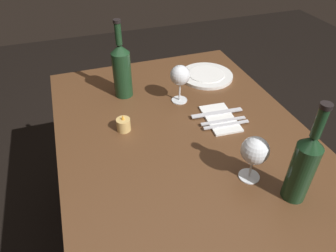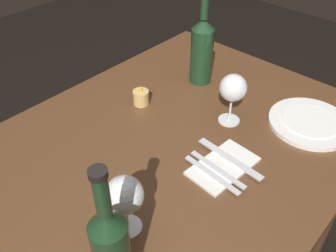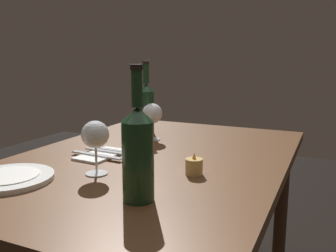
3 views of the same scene
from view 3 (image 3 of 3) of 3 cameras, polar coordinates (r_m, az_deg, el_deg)
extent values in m
cube|color=#56351E|center=(1.28, -2.41, -5.52)|extent=(1.30, 0.90, 0.04)
cylinder|color=#412816|center=(2.06, -4.47, -9.99)|extent=(0.06, 0.06, 0.70)
cylinder|color=#412816|center=(1.84, 17.32, -13.10)|extent=(0.06, 0.06, 0.70)
cylinder|color=white|center=(1.11, -11.17, -7.35)|extent=(0.07, 0.07, 0.00)
cylinder|color=white|center=(1.09, -11.25, -5.16)|extent=(0.01, 0.01, 0.08)
sphere|color=white|center=(1.08, -11.40, -1.31)|extent=(0.08, 0.08, 0.08)
cylinder|color=#42070F|center=(1.08, -11.39, -1.51)|extent=(0.06, 0.06, 0.02)
cylinder|color=white|center=(1.53, -2.47, -2.08)|extent=(0.07, 0.07, 0.00)
cylinder|color=white|center=(1.52, -2.48, -0.66)|extent=(0.01, 0.01, 0.07)
sphere|color=white|center=(1.51, -2.50, 1.99)|extent=(0.08, 0.08, 0.08)
cylinder|color=#42070F|center=(1.51, -2.50, 1.79)|extent=(0.07, 0.07, 0.02)
cylinder|color=#19381E|center=(1.64, -3.41, 2.14)|extent=(0.07, 0.07, 0.19)
cone|color=#19381E|center=(1.62, -3.46, 6.08)|extent=(0.07, 0.07, 0.03)
cylinder|color=#19381E|center=(1.62, -3.48, 8.23)|extent=(0.03, 0.03, 0.09)
cylinder|color=black|center=(1.62, -3.50, 9.98)|extent=(0.03, 0.03, 0.01)
cylinder|color=#19381E|center=(0.87, -4.74, -5.63)|extent=(0.08, 0.08, 0.19)
cone|color=#19381E|center=(0.85, -4.86, 1.85)|extent=(0.08, 0.08, 0.03)
cylinder|color=#19381E|center=(0.84, -4.93, 5.92)|extent=(0.03, 0.03, 0.09)
cylinder|color=black|center=(0.84, -4.98, 9.26)|extent=(0.03, 0.03, 0.01)
cylinder|color=#DBB266|center=(1.08, 4.12, -6.40)|extent=(0.05, 0.05, 0.05)
cylinder|color=white|center=(1.08, 4.12, -6.71)|extent=(0.04, 0.04, 0.03)
cone|color=#F99E2D|center=(1.07, 4.15, -4.67)|extent=(0.01, 0.01, 0.02)
cylinder|color=white|center=(1.13, -23.79, -7.53)|extent=(0.25, 0.25, 0.01)
cylinder|color=white|center=(1.12, -23.82, -7.11)|extent=(0.17, 0.17, 0.00)
cube|color=white|center=(1.30, -10.41, -4.47)|extent=(0.20, 0.12, 0.01)
cube|color=silver|center=(1.32, -9.80, -3.94)|extent=(0.03, 0.18, 0.00)
cube|color=silver|center=(1.34, -9.19, -3.70)|extent=(0.03, 0.18, 0.00)
cube|color=silver|center=(1.28, -11.19, -4.50)|extent=(0.03, 0.21, 0.00)
camera|label=1|loc=(1.92, 18.75, 21.74)|focal=33.02mm
camera|label=2|loc=(1.99, -9.44, 21.17)|focal=39.16mm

